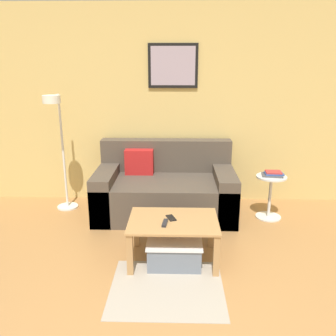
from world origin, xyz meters
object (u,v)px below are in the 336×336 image
Objects in this scene: side_table at (270,193)px; couch at (165,190)px; storage_bin at (174,250)px; book_stack at (273,174)px; coffee_table at (173,228)px; remote_control at (165,223)px; floor_lamp at (58,135)px; cell_phone at (171,218)px.

couch is at bearing 174.19° from side_table.
book_stack is (1.16, 1.06, 0.43)m from storage_bin.
side_table is at bearing 41.00° from coffee_table.
coffee_table is at bearing 54.41° from remote_control.
side_table is at bearing -5.81° from couch.
storage_bin is 1.57m from side_table.
book_stack is at bearing 40.87° from coffee_table.
book_stack is at bearing 47.77° from remote_control.
floor_lamp is at bearing 140.88° from storage_bin.
cell_phone is (-0.03, 0.09, 0.29)m from storage_bin.
remote_control is at bearing -131.99° from coffee_table.
storage_bin is 3.66× the size of cell_phone.
side_table is at bearing 18.81° from cell_phone.
floor_lamp is 1.87m from remote_control.
couch is 3.18× the size of side_table.
side_table is 1.53m from cell_phone.
coffee_table is 1.64× the size of storage_bin.
cell_phone is (-0.02, 0.04, 0.08)m from coffee_table.
floor_lamp reaches higher than storage_bin.
storage_bin is 0.35× the size of floor_lamp.
side_table is (1.15, 1.05, 0.20)m from storage_bin.
couch is at bearing 1.32° from floor_lamp.
cell_phone reaches higher than storage_bin.
floor_lamp is 1.84m from cell_phone.
floor_lamp is 2.62m from book_stack.
side_table is 0.24m from book_stack.
couch is 6.46× the size of book_stack.
side_table is at bearing 42.52° from storage_bin.
couch is at bearing 96.07° from coffee_table.
remote_control is (0.04, -1.22, 0.12)m from couch.
remote_control is (-1.25, -1.10, -0.13)m from book_stack.
side_table reaches higher than remote_control.
floor_lamp is (-1.41, 1.11, 0.66)m from coffee_table.
book_stack reaches higher than side_table.
remote_control is at bearing -41.92° from floor_lamp.
side_table is at bearing -149.73° from book_stack.
couch is at bearing 96.34° from storage_bin.
cell_phone is at bearing -84.93° from couch.
cell_phone is (0.05, 0.13, -0.01)m from remote_control.
coffee_table is 5.60× the size of remote_control.
book_stack reaches higher than remote_control.
couch is 11.27× the size of remote_control.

